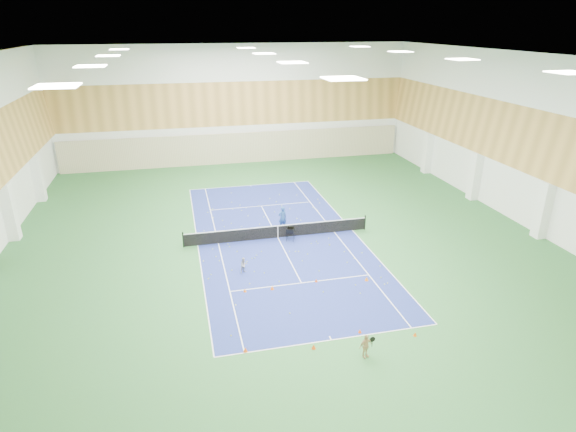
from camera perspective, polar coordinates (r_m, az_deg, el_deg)
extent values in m
plane|color=#2A622F|center=(33.36, -1.20, -2.61)|extent=(40.00, 40.00, 0.00)
cube|color=navy|center=(33.36, -1.20, -2.61)|extent=(10.97, 23.77, 0.01)
cube|color=#C6B793|center=(51.32, -5.94, 8.01)|extent=(35.40, 0.16, 3.20)
imported|color=navy|center=(34.53, -0.66, -0.19)|extent=(0.69, 0.53, 1.70)
imported|color=#9999A1|center=(28.81, -5.25, -5.82)|extent=(0.59, 0.54, 0.97)
imported|color=tan|center=(22.30, 9.18, -14.96)|extent=(0.73, 0.47, 1.16)
cone|color=orange|center=(27.03, -5.12, -8.76)|extent=(0.19, 0.19, 0.21)
cone|color=#FF5F0D|center=(27.15, -1.89, -8.49)|extent=(0.22, 0.22, 0.24)
cone|color=#E64A0C|center=(27.93, 3.36, -7.62)|extent=(0.18, 0.18, 0.20)
cone|color=orange|center=(28.36, 9.31, -7.35)|extent=(0.23, 0.23, 0.25)
cone|color=#F2520C|center=(22.67, -5.08, -15.50)|extent=(0.21, 0.21, 0.24)
cone|color=#E0490B|center=(22.80, 3.07, -15.19)|extent=(0.21, 0.21, 0.23)
cone|color=#F54B0C|center=(24.01, 8.52, -13.33)|extent=(0.18, 0.18, 0.20)
cone|color=orange|center=(24.32, 14.83, -13.37)|extent=(0.18, 0.18, 0.20)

